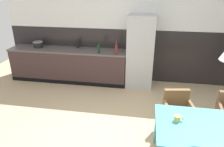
# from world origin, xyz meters

# --- Properties ---
(back_wall_splashback_dark) EXTENTS (6.98, 0.12, 1.41)m
(back_wall_splashback_dark) POSITION_xyz_m (0.00, 2.80, 0.70)
(back_wall_splashback_dark) COLOR #262223
(back_wall_splashback_dark) RESTS_ON ground
(back_wall_panel_upper) EXTENTS (6.98, 0.12, 1.41)m
(back_wall_panel_upper) POSITION_xyz_m (0.00, 2.80, 2.11)
(back_wall_panel_upper) COLOR white
(back_wall_panel_upper) RESTS_ON back_wall_splashback_dark
(kitchen_counter) EXTENTS (3.18, 0.63, 0.89)m
(kitchen_counter) POSITION_xyz_m (-1.77, 2.44, 0.44)
(kitchen_counter) COLOR #3F2C2D
(kitchen_counter) RESTS_ON ground
(refrigerator_column) EXTENTS (0.66, 0.60, 1.83)m
(refrigerator_column) POSITION_xyz_m (0.16, 2.44, 0.92)
(refrigerator_column) COLOR #ADAFB2
(refrigerator_column) RESTS_ON ground
(dining_table) EXTENTS (1.63, 0.95, 0.74)m
(dining_table) POSITION_xyz_m (1.31, -0.21, 0.70)
(dining_table) COLOR teal
(dining_table) RESTS_ON ground
(armchair_near_window) EXTENTS (0.55, 0.54, 0.77)m
(armchair_near_window) POSITION_xyz_m (0.92, 0.65, 0.50)
(armchair_near_window) COLOR brown
(armchair_near_window) RESTS_ON ground
(mug_glass_clear) EXTENTS (0.13, 0.09, 0.08)m
(mug_glass_clear) POSITION_xyz_m (0.79, -0.14, 0.78)
(mug_glass_clear) COLOR gold
(mug_glass_clear) RESTS_ON dining_table
(cooking_pot) EXTENTS (0.27, 0.27, 0.18)m
(cooking_pot) POSITION_xyz_m (-2.63, 2.50, 0.96)
(cooking_pot) COLOR black
(cooking_pot) RESTS_ON kitchen_counter
(bottle_oil_tall) EXTENTS (0.06, 0.06, 0.29)m
(bottle_oil_tall) POSITION_xyz_m (-0.87, 2.25, 1.00)
(bottle_oil_tall) COLOR #0F3319
(bottle_oil_tall) RESTS_ON kitchen_counter
(bottle_vinegar_dark) EXTENTS (0.07, 0.07, 0.26)m
(bottle_vinegar_dark) POSITION_xyz_m (-1.53, 2.60, 0.99)
(bottle_vinegar_dark) COLOR black
(bottle_vinegar_dark) RESTS_ON kitchen_counter
(bottle_wine_green) EXTENTS (0.06, 0.06, 0.34)m
(bottle_wine_green) POSITION_xyz_m (-0.43, 2.23, 1.02)
(bottle_wine_green) COLOR maroon
(bottle_wine_green) RESTS_ON kitchen_counter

